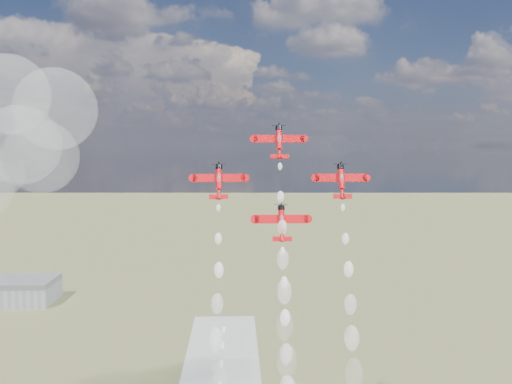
{
  "coord_description": "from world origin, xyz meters",
  "views": [
    {
      "loc": [
        6.0,
        -118.44,
        86.26
      ],
      "look_at": [
        10.88,
        14.13,
        74.97
      ],
      "focal_mm": 38.0,
      "sensor_mm": 36.0,
      "label": 1
    }
  ],
  "objects_px": {
    "plane_slot": "(282,222)",
    "plane_lead": "(279,141)",
    "plane_right": "(341,181)",
    "hangar": "(9,291)",
    "plane_left": "(219,181)"
  },
  "relations": [
    {
      "from": "plane_lead",
      "to": "plane_left",
      "type": "relative_size",
      "value": 1.0
    },
    {
      "from": "plane_left",
      "to": "plane_right",
      "type": "height_order",
      "value": "same"
    },
    {
      "from": "plane_lead",
      "to": "plane_right",
      "type": "relative_size",
      "value": 1.0
    },
    {
      "from": "plane_slot",
      "to": "plane_lead",
      "type": "bearing_deg",
      "value": 90.0
    },
    {
      "from": "hangar",
      "to": "plane_right",
      "type": "xyz_separation_m",
      "value": [
        152.0,
        -165.97,
        71.25
      ]
    },
    {
      "from": "hangar",
      "to": "plane_right",
      "type": "height_order",
      "value": "plane_right"
    },
    {
      "from": "plane_lead",
      "to": "plane_left",
      "type": "bearing_deg",
      "value": -164.21
    },
    {
      "from": "plane_right",
      "to": "plane_slot",
      "type": "height_order",
      "value": "plane_right"
    },
    {
      "from": "hangar",
      "to": "plane_right",
      "type": "relative_size",
      "value": 3.9
    },
    {
      "from": "plane_slot",
      "to": "plane_right",
      "type": "bearing_deg",
      "value": 15.79
    },
    {
      "from": "plane_right",
      "to": "plane_slot",
      "type": "relative_size",
      "value": 1.0
    },
    {
      "from": "plane_lead",
      "to": "hangar",
      "type": "bearing_deg",
      "value": 130.25
    },
    {
      "from": "plane_left",
      "to": "plane_right",
      "type": "bearing_deg",
      "value": 0.0
    },
    {
      "from": "plane_left",
      "to": "plane_lead",
      "type": "bearing_deg",
      "value": 15.79
    },
    {
      "from": "plane_left",
      "to": "hangar",
      "type": "bearing_deg",
      "value": 126.26
    }
  ]
}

